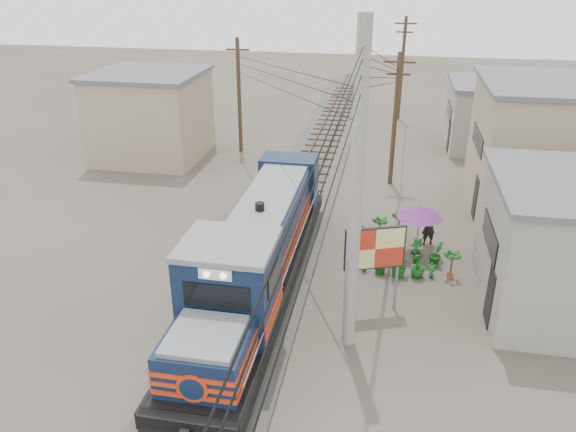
% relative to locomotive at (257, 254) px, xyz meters
% --- Properties ---
extents(ground, '(120.00, 120.00, 0.00)m').
position_rel_locomotive_xyz_m(ground, '(0.00, -1.77, -1.64)').
color(ground, '#473F35').
rests_on(ground, ground).
extents(ballast, '(3.60, 70.00, 0.16)m').
position_rel_locomotive_xyz_m(ballast, '(0.00, 8.23, -1.56)').
color(ballast, '#595651').
rests_on(ballast, ground).
extents(track, '(1.15, 70.00, 0.12)m').
position_rel_locomotive_xyz_m(track, '(0.00, 8.23, -1.38)').
color(track, '#51331E').
rests_on(track, ground).
extents(locomotive, '(2.74, 14.91, 3.70)m').
position_rel_locomotive_xyz_m(locomotive, '(0.00, 0.00, 0.00)').
color(locomotive, black).
rests_on(locomotive, ground).
extents(utility_pole_main, '(0.40, 0.40, 10.00)m').
position_rel_locomotive_xyz_m(utility_pole_main, '(3.50, -2.27, 3.36)').
color(utility_pole_main, '#9E9B93').
rests_on(utility_pole_main, ground).
extents(wooden_pole_mid, '(1.60, 0.24, 7.00)m').
position_rel_locomotive_xyz_m(wooden_pole_mid, '(4.50, 12.23, 2.04)').
color(wooden_pole_mid, '#4C3826').
rests_on(wooden_pole_mid, ground).
extents(wooden_pole_far, '(1.60, 0.24, 7.50)m').
position_rel_locomotive_xyz_m(wooden_pole_far, '(4.80, 26.23, 2.30)').
color(wooden_pole_far, '#4C3826').
rests_on(wooden_pole_far, ground).
extents(wooden_pole_left, '(1.60, 0.24, 7.00)m').
position_rel_locomotive_xyz_m(wooden_pole_left, '(-5.00, 16.23, 2.04)').
color(wooden_pole_left, '#4C3826').
rests_on(wooden_pole_left, ground).
extents(power_lines, '(9.65, 19.00, 3.30)m').
position_rel_locomotive_xyz_m(power_lines, '(-0.14, 6.72, 5.93)').
color(power_lines, black).
rests_on(power_lines, ground).
extents(shophouse_mid, '(8.40, 7.35, 6.20)m').
position_rel_locomotive_xyz_m(shophouse_mid, '(12.50, 10.23, 1.47)').
color(shophouse_mid, tan).
rests_on(shophouse_mid, ground).
extents(shophouse_back, '(6.30, 6.30, 4.20)m').
position_rel_locomotive_xyz_m(shophouse_back, '(11.00, 20.23, 0.47)').
color(shophouse_back, gray).
rests_on(shophouse_back, ground).
extents(shophouse_left, '(6.30, 6.30, 5.20)m').
position_rel_locomotive_xyz_m(shophouse_left, '(-10.00, 14.23, 0.97)').
color(shophouse_left, tan).
rests_on(shophouse_left, ground).
extents(billboard, '(1.99, 0.84, 3.22)m').
position_rel_locomotive_xyz_m(billboard, '(4.12, -0.35, 0.73)').
color(billboard, '#99999E').
rests_on(billboard, ground).
extents(market_umbrella, '(2.24, 2.24, 2.16)m').
position_rel_locomotive_xyz_m(market_umbrella, '(5.75, 4.26, 0.26)').
color(market_umbrella, black).
rests_on(market_umbrella, ground).
extents(vendor, '(0.71, 0.60, 1.66)m').
position_rel_locomotive_xyz_m(vendor, '(6.23, 5.18, -0.80)').
color(vendor, black).
rests_on(vendor, ground).
extents(plant_nursery, '(3.76, 3.34, 1.14)m').
position_rel_locomotive_xyz_m(plant_nursery, '(4.68, 3.23, -1.12)').
color(plant_nursery, '#19581B').
rests_on(plant_nursery, ground).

